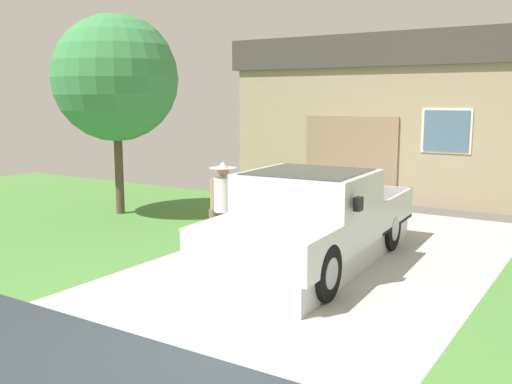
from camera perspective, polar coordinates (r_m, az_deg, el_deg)
pickup_truck at (r=9.53m, az=5.26°, el=-3.26°), size 2.29×5.23×1.59m
person_with_hat at (r=9.81m, az=-3.25°, el=-1.37°), size 0.49×0.47×1.71m
handbag at (r=9.85m, az=-5.18°, el=-6.28°), size 0.36×0.19×0.43m
house_with_garage at (r=18.32m, az=15.46°, el=7.33°), size 9.34×6.04×4.44m
front_yard_tree at (r=13.86m, az=-13.71°, el=11.05°), size 2.89×2.89×4.67m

